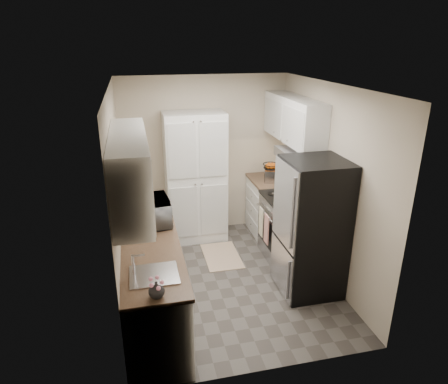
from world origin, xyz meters
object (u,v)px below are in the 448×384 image
at_px(pantry_cabinet, 195,178).
at_px(microwave, 154,211).
at_px(refrigerator, 312,228).
at_px(electric_range, 288,227).
at_px(toaster_oven, 273,174).
at_px(wine_bottle, 144,203).

height_order(pantry_cabinet, microwave, pantry_cabinet).
bearing_deg(refrigerator, electric_range, 87.52).
distance_m(pantry_cabinet, toaster_oven, 1.20).
height_order(refrigerator, wine_bottle, refrigerator).
bearing_deg(refrigerator, wine_bottle, 159.01).
xyz_separation_m(wine_bottle, toaster_oven, (2.01, 0.81, -0.03)).
bearing_deg(microwave, wine_bottle, 11.45).
xyz_separation_m(electric_range, wine_bottle, (-1.99, -0.05, 0.57)).
relative_size(pantry_cabinet, microwave, 3.67).
distance_m(pantry_cabinet, wine_bottle, 1.27).
height_order(microwave, wine_bottle, microwave).
bearing_deg(wine_bottle, refrigerator, -20.99).
xyz_separation_m(electric_range, microwave, (-1.88, -0.38, 0.59)).
xyz_separation_m(refrigerator, microwave, (-1.85, 0.42, 0.22)).
xyz_separation_m(pantry_cabinet, microwave, (-0.71, -1.30, 0.07)).
bearing_deg(toaster_oven, refrigerator, -73.21).
distance_m(pantry_cabinet, microwave, 1.48).
bearing_deg(refrigerator, pantry_cabinet, 123.46).
bearing_deg(toaster_oven, pantry_cabinet, -169.03).
distance_m(electric_range, refrigerator, 0.88).
xyz_separation_m(microwave, wine_bottle, (-0.10, 0.33, -0.02)).
bearing_deg(electric_range, microwave, -168.73).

